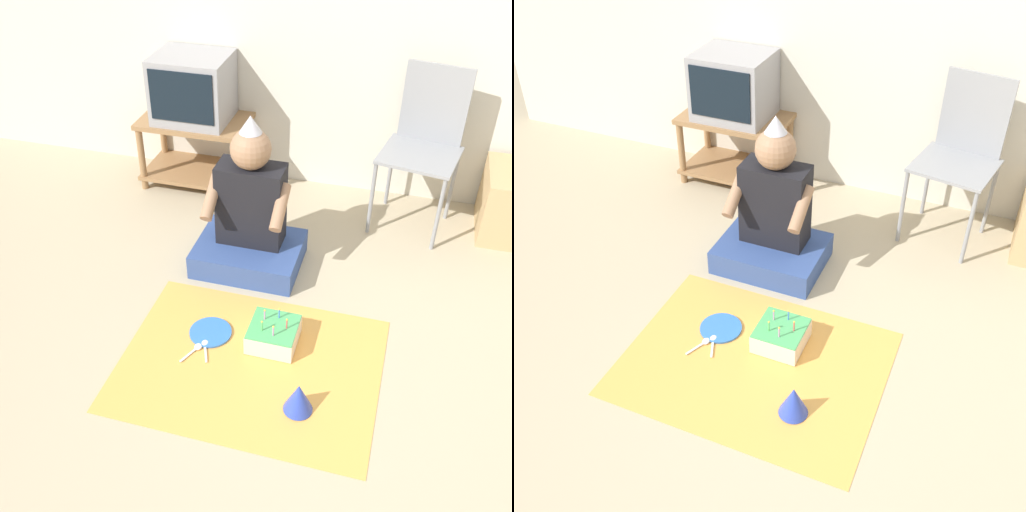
% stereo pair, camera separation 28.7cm
% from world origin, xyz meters
% --- Properties ---
extents(ground_plane, '(16.00, 16.00, 0.00)m').
position_xyz_m(ground_plane, '(0.00, 0.00, 0.00)').
color(ground_plane, tan).
extents(tv_stand, '(0.70, 0.42, 0.46)m').
position_xyz_m(tv_stand, '(-1.20, 1.72, 0.28)').
color(tv_stand, '#997047').
rests_on(tv_stand, ground_plane).
extents(tv, '(0.46, 0.40, 0.41)m').
position_xyz_m(tv, '(-1.20, 1.73, 0.67)').
color(tv, '#99999E').
rests_on(tv, tv_stand).
extents(folding_chair, '(0.49, 0.48, 0.94)m').
position_xyz_m(folding_chair, '(0.24, 1.66, 0.55)').
color(folding_chair, gray).
rests_on(folding_chair, ground_plane).
extents(person_seated, '(0.57, 0.45, 0.88)m').
position_xyz_m(person_seated, '(-0.60, 0.95, 0.28)').
color(person_seated, '#334C8C').
rests_on(person_seated, ground_plane).
extents(party_cloth, '(1.20, 0.92, 0.01)m').
position_xyz_m(party_cloth, '(-0.38, 0.20, 0.00)').
color(party_cloth, '#EFA84C').
rests_on(party_cloth, ground_plane).
extents(birthday_cake, '(0.23, 0.23, 0.17)m').
position_xyz_m(birthday_cake, '(-0.32, 0.36, 0.06)').
color(birthday_cake, '#F4E0C6').
rests_on(birthday_cake, party_cloth).
extents(party_hat_blue, '(0.13, 0.13, 0.15)m').
position_xyz_m(party_hat_blue, '(-0.11, 0.01, 0.08)').
color(party_hat_blue, blue).
rests_on(party_hat_blue, party_cloth).
extents(paper_plate, '(0.21, 0.21, 0.01)m').
position_xyz_m(paper_plate, '(-0.63, 0.34, 0.01)').
color(paper_plate, blue).
rests_on(paper_plate, party_cloth).
extents(plastic_spoon_near, '(0.07, 0.14, 0.01)m').
position_xyz_m(plastic_spoon_near, '(-0.62, 0.25, 0.01)').
color(plastic_spoon_near, white).
rests_on(plastic_spoon_near, party_cloth).
extents(plastic_spoon_far, '(0.07, 0.14, 0.01)m').
position_xyz_m(plastic_spoon_far, '(-0.66, 0.21, 0.01)').
color(plastic_spoon_far, white).
rests_on(plastic_spoon_far, party_cloth).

